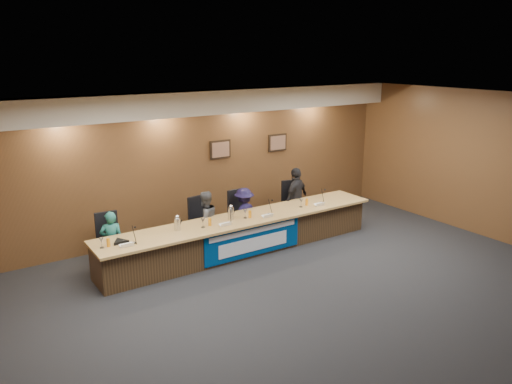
% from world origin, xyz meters
% --- Properties ---
extents(floor, '(10.00, 10.00, 0.00)m').
position_xyz_m(floor, '(0.00, 0.00, 0.00)').
color(floor, black).
rests_on(floor, ground).
extents(ceiling, '(10.00, 8.00, 0.04)m').
position_xyz_m(ceiling, '(0.00, 0.00, 3.20)').
color(ceiling, silver).
rests_on(ceiling, wall_back).
extents(wall_back, '(10.00, 0.04, 3.20)m').
position_xyz_m(wall_back, '(0.00, 4.00, 1.60)').
color(wall_back, brown).
rests_on(wall_back, floor).
extents(wall_right, '(0.04, 8.00, 3.20)m').
position_xyz_m(wall_right, '(5.00, 0.00, 1.60)').
color(wall_right, brown).
rests_on(wall_right, floor).
extents(soffit, '(10.00, 0.50, 0.50)m').
position_xyz_m(soffit, '(0.00, 3.75, 2.95)').
color(soffit, beige).
rests_on(soffit, wall_back).
extents(dais_body, '(6.00, 0.80, 0.70)m').
position_xyz_m(dais_body, '(0.00, 2.40, 0.35)').
color(dais_body, '#3E2A17').
rests_on(dais_body, floor).
extents(dais_top, '(6.10, 0.95, 0.05)m').
position_xyz_m(dais_top, '(0.00, 2.35, 0.72)').
color(dais_top, '#B08649').
rests_on(dais_top, dais_body).
extents(banner, '(2.20, 0.02, 0.65)m').
position_xyz_m(banner, '(0.00, 1.99, 0.38)').
color(banner, navy).
rests_on(banner, dais_body).
extents(banner_text_upper, '(2.00, 0.01, 0.10)m').
position_xyz_m(banner_text_upper, '(0.00, 1.97, 0.58)').
color(banner_text_upper, silver).
rests_on(banner_text_upper, banner).
extents(banner_text_lower, '(1.60, 0.01, 0.28)m').
position_xyz_m(banner_text_lower, '(0.00, 1.97, 0.30)').
color(banner_text_lower, silver).
rests_on(banner_text_lower, banner).
extents(wall_photo_left, '(0.52, 0.04, 0.42)m').
position_xyz_m(wall_photo_left, '(0.40, 3.97, 1.85)').
color(wall_photo_left, black).
rests_on(wall_photo_left, wall_back).
extents(wall_photo_right, '(0.52, 0.04, 0.42)m').
position_xyz_m(wall_photo_right, '(2.00, 3.97, 1.85)').
color(wall_photo_right, black).
rests_on(wall_photo_right, wall_back).
extents(panelist_a, '(0.49, 0.40, 1.17)m').
position_xyz_m(panelist_a, '(-2.51, 2.96, 0.58)').
color(panelist_a, '#1E635A').
rests_on(panelist_a, floor).
extents(panelist_b, '(0.67, 0.56, 1.24)m').
position_xyz_m(panelist_b, '(-0.56, 2.96, 0.62)').
color(panelist_b, '#4B4C50').
rests_on(panelist_b, floor).
extents(panelist_c, '(0.80, 0.52, 1.17)m').
position_xyz_m(panelist_c, '(0.39, 2.96, 0.59)').
color(panelist_c, '#161136').
rests_on(panelist_c, floor).
extents(panelist_d, '(0.92, 0.65, 1.44)m').
position_xyz_m(panelist_d, '(1.82, 2.96, 0.72)').
color(panelist_d, black).
rests_on(panelist_d, floor).
extents(office_chair_a, '(0.52, 0.52, 0.08)m').
position_xyz_m(office_chair_a, '(-2.51, 3.06, 0.48)').
color(office_chair_a, black).
rests_on(office_chair_a, floor).
extents(office_chair_b, '(0.53, 0.53, 0.08)m').
position_xyz_m(office_chair_b, '(-0.56, 3.06, 0.48)').
color(office_chair_b, black).
rests_on(office_chair_b, floor).
extents(office_chair_c, '(0.51, 0.51, 0.08)m').
position_xyz_m(office_chair_c, '(0.39, 3.06, 0.48)').
color(office_chair_c, black).
rests_on(office_chair_c, floor).
extents(office_chair_d, '(0.58, 0.58, 0.08)m').
position_xyz_m(office_chair_d, '(1.82, 3.06, 0.48)').
color(office_chair_d, black).
rests_on(office_chair_d, floor).
extents(nameplate_a, '(0.24, 0.08, 0.10)m').
position_xyz_m(nameplate_a, '(-2.50, 2.11, 0.80)').
color(nameplate_a, white).
rests_on(nameplate_a, dais_top).
extents(microphone_a, '(0.07, 0.07, 0.02)m').
position_xyz_m(microphone_a, '(-2.34, 2.22, 0.76)').
color(microphone_a, black).
rests_on(microphone_a, dais_top).
extents(juice_glass_a, '(0.06, 0.06, 0.15)m').
position_xyz_m(juice_glass_a, '(-2.76, 2.32, 0.82)').
color(juice_glass_a, orange).
rests_on(juice_glass_a, dais_top).
extents(water_glass_a, '(0.08, 0.08, 0.18)m').
position_xyz_m(water_glass_a, '(-2.88, 2.32, 0.84)').
color(water_glass_a, silver).
rests_on(water_glass_a, dais_top).
extents(nameplate_b, '(0.24, 0.08, 0.10)m').
position_xyz_m(nameplate_b, '(-0.55, 2.10, 0.80)').
color(nameplate_b, white).
rests_on(nameplate_b, dais_top).
extents(microphone_b, '(0.07, 0.07, 0.02)m').
position_xyz_m(microphone_b, '(-0.41, 2.22, 0.76)').
color(microphone_b, black).
rests_on(microphone_b, dais_top).
extents(juice_glass_b, '(0.06, 0.06, 0.15)m').
position_xyz_m(juice_glass_b, '(-0.79, 2.31, 0.82)').
color(juice_glass_b, orange).
rests_on(juice_glass_b, dais_top).
extents(water_glass_b, '(0.08, 0.08, 0.18)m').
position_xyz_m(water_glass_b, '(-0.95, 2.29, 0.84)').
color(water_glass_b, silver).
rests_on(water_glass_b, dais_top).
extents(nameplate_c, '(0.24, 0.08, 0.10)m').
position_xyz_m(nameplate_c, '(0.43, 2.08, 0.80)').
color(nameplate_c, white).
rests_on(nameplate_c, dais_top).
extents(microphone_c, '(0.07, 0.07, 0.02)m').
position_xyz_m(microphone_c, '(0.55, 2.24, 0.76)').
color(microphone_c, black).
rests_on(microphone_c, dais_top).
extents(juice_glass_c, '(0.06, 0.06, 0.15)m').
position_xyz_m(juice_glass_c, '(0.11, 2.28, 0.82)').
color(juice_glass_c, orange).
rests_on(juice_glass_c, dais_top).
extents(water_glass_c, '(0.08, 0.08, 0.18)m').
position_xyz_m(water_glass_c, '(0.02, 2.31, 0.84)').
color(water_glass_c, silver).
rests_on(water_glass_c, dais_top).
extents(nameplate_d, '(0.24, 0.08, 0.10)m').
position_xyz_m(nameplate_d, '(1.82, 2.11, 0.80)').
color(nameplate_d, white).
rests_on(nameplate_d, dais_top).
extents(microphone_d, '(0.07, 0.07, 0.02)m').
position_xyz_m(microphone_d, '(1.98, 2.26, 0.76)').
color(microphone_d, black).
rests_on(microphone_d, dais_top).
extents(juice_glass_d, '(0.06, 0.06, 0.15)m').
position_xyz_m(juice_glass_d, '(1.60, 2.31, 0.82)').
color(juice_glass_d, orange).
rests_on(juice_glass_d, dais_top).
extents(water_glass_d, '(0.08, 0.08, 0.18)m').
position_xyz_m(water_glass_d, '(1.42, 2.28, 0.84)').
color(water_glass_d, silver).
rests_on(water_glass_d, dais_top).
extents(carafe_left, '(0.12, 0.12, 0.24)m').
position_xyz_m(carafe_left, '(-1.43, 2.42, 0.87)').
color(carafe_left, silver).
rests_on(carafe_left, dais_top).
extents(carafe_mid, '(0.12, 0.12, 0.24)m').
position_xyz_m(carafe_mid, '(-0.27, 2.40, 0.87)').
color(carafe_mid, silver).
rests_on(carafe_mid, dais_top).
extents(speakerphone, '(0.32, 0.32, 0.05)m').
position_xyz_m(speakerphone, '(-2.54, 2.38, 0.78)').
color(speakerphone, black).
rests_on(speakerphone, dais_top).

